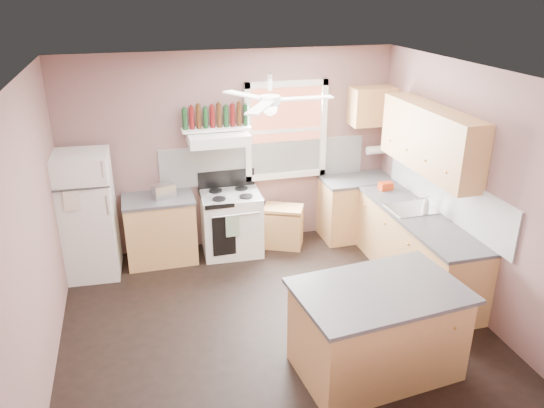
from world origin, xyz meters
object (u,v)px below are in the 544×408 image
object	(u,v)px
refrigerator	(86,216)
cart	(283,229)
stove	(232,223)
island	(377,332)
toaster	(164,191)

from	to	relation	value
refrigerator	cart	xyz separation A→B (m)	(2.58, 0.08, -0.54)
stove	cart	size ratio (longest dim) A/B	1.62
stove	island	xyz separation A→B (m)	(0.85, -2.76, 0.00)
refrigerator	stove	world-z (taller)	refrigerator
refrigerator	stove	size ratio (longest dim) A/B	1.87
refrigerator	toaster	world-z (taller)	refrigerator
refrigerator	island	world-z (taller)	refrigerator
stove	island	world-z (taller)	same
toaster	stove	distance (m)	1.04
stove	island	size ratio (longest dim) A/B	0.59
refrigerator	cart	world-z (taller)	refrigerator
refrigerator	cart	size ratio (longest dim) A/B	3.03
toaster	island	world-z (taller)	toaster
stove	toaster	bearing A→B (deg)	-177.77
toaster	cart	size ratio (longest dim) A/B	0.53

